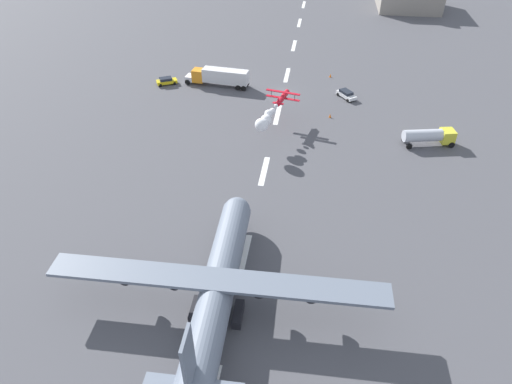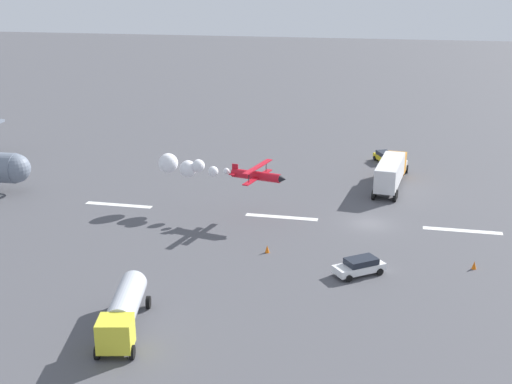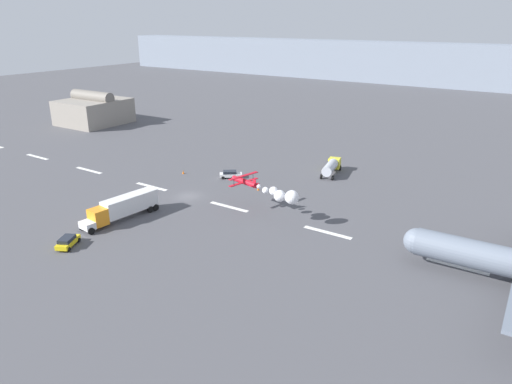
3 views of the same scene
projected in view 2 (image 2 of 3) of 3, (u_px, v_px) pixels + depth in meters
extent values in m
plane|color=#4C4C51|center=(369.00, 224.00, 71.50)|extent=(440.00, 440.00, 0.00)
cube|color=white|center=(462.00, 231.00, 69.56)|extent=(8.00, 0.90, 0.01)
cube|color=white|center=(282.00, 217.00, 73.44)|extent=(8.00, 0.90, 0.01)
cube|color=white|center=(119.00, 205.00, 77.32)|extent=(8.00, 0.90, 0.01)
sphere|color=slate|center=(16.00, 168.00, 80.85)|extent=(3.51, 3.51, 3.51)
cylinder|color=red|center=(256.00, 176.00, 71.50)|extent=(5.60, 2.11, 0.96)
cube|color=red|center=(258.00, 177.00, 71.46)|extent=(1.97, 6.34, 0.12)
cube|color=red|center=(258.00, 167.00, 71.11)|extent=(1.97, 6.34, 0.12)
cylinder|color=black|center=(266.00, 167.00, 73.21)|extent=(0.08, 0.08, 1.16)
cylinder|color=black|center=(249.00, 177.00, 69.36)|extent=(0.08, 0.08, 1.16)
cube|color=red|center=(235.00, 169.00, 72.34)|extent=(0.71, 0.25, 1.10)
cube|color=red|center=(235.00, 172.00, 72.47)|extent=(1.01, 2.08, 0.08)
cone|color=black|center=(283.00, 179.00, 70.26)|extent=(0.86, 0.95, 0.82)
sphere|color=white|center=(226.00, 171.00, 72.92)|extent=(0.70, 0.70, 0.70)
sphere|color=white|center=(213.00, 171.00, 73.71)|extent=(1.13, 1.13, 1.13)
sphere|color=white|center=(198.00, 166.00, 74.38)|extent=(1.43, 1.43, 1.43)
sphere|color=white|center=(188.00, 169.00, 75.03)|extent=(1.89, 1.89, 1.89)
sphere|color=white|center=(168.00, 163.00, 75.77)|extent=(2.22, 2.22, 2.22)
cube|color=silver|center=(397.00, 165.00, 89.66)|extent=(2.65, 1.85, 1.10)
cube|color=orange|center=(396.00, 163.00, 87.62)|extent=(2.73, 2.64, 2.60)
cube|color=silver|center=(390.00, 172.00, 82.00)|extent=(3.48, 9.95, 2.80)
cylinder|color=black|center=(388.00, 167.00, 90.38)|extent=(0.46, 1.13, 1.10)
cylinder|color=black|center=(375.00, 192.00, 80.13)|extent=(0.46, 1.13, 1.10)
cylinder|color=black|center=(373.00, 195.00, 79.05)|extent=(0.46, 1.13, 1.10)
cylinder|color=black|center=(407.00, 169.00, 89.64)|extent=(0.46, 1.13, 1.10)
cylinder|color=black|center=(396.00, 194.00, 79.39)|extent=(0.46, 1.13, 1.10)
cylinder|color=black|center=(395.00, 197.00, 78.30)|extent=(0.46, 1.13, 1.10)
cube|color=yellow|center=(115.00, 334.00, 46.45)|extent=(2.82, 2.67, 2.20)
cylinder|color=#B7BCC6|center=(127.00, 301.00, 50.53)|extent=(3.46, 6.84, 2.10)
cylinder|color=black|center=(132.00, 352.00, 46.23)|extent=(0.53, 1.05, 1.00)
cylinder|color=black|center=(148.00, 302.00, 53.30)|extent=(0.53, 1.05, 1.00)
cylinder|color=black|center=(97.00, 352.00, 46.22)|extent=(0.53, 1.05, 1.00)
cylinder|color=black|center=(118.00, 302.00, 53.29)|extent=(0.53, 1.05, 1.00)
cube|color=yellow|center=(385.00, 158.00, 94.60)|extent=(3.57, 4.67, 0.65)
cube|color=#1E232D|center=(385.00, 154.00, 94.60)|extent=(2.66, 3.07, 0.55)
cylinder|color=black|center=(396.00, 163.00, 93.52)|extent=(0.49, 0.67, 0.64)
cylinder|color=black|center=(386.00, 157.00, 96.31)|extent=(0.49, 0.67, 0.64)
cylinder|color=black|center=(384.00, 164.00, 93.09)|extent=(0.49, 0.67, 0.64)
cylinder|color=black|center=(375.00, 158.00, 95.87)|extent=(0.49, 0.67, 0.64)
cube|color=white|center=(359.00, 268.00, 59.18)|extent=(4.74, 4.22, 0.65)
cube|color=#1E232D|center=(361.00, 261.00, 59.07)|extent=(3.20, 2.99, 0.55)
cylinder|color=black|center=(349.00, 278.00, 57.86)|extent=(0.64, 0.56, 0.64)
cylinder|color=black|center=(380.00, 272.00, 59.15)|extent=(0.64, 0.56, 0.64)
cylinder|color=black|center=(338.00, 271.00, 59.41)|extent=(0.64, 0.56, 0.64)
cylinder|color=black|center=(368.00, 264.00, 60.70)|extent=(0.64, 0.56, 0.64)
cone|color=orange|center=(474.00, 265.00, 60.40)|extent=(0.44, 0.44, 0.75)
cone|color=orange|center=(267.00, 249.00, 63.97)|extent=(0.44, 0.44, 0.75)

